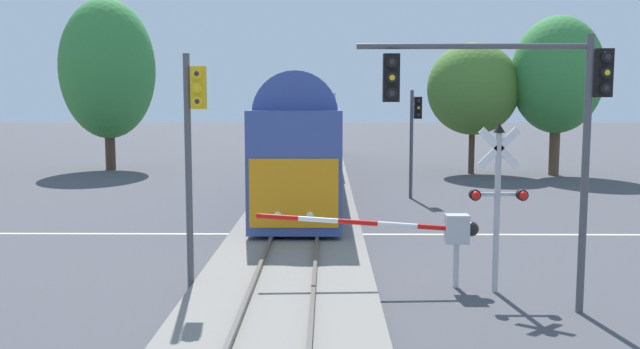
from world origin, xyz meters
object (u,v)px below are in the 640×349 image
at_px(crossing_gate_near, 434,230).
at_px(traffic_signal_median, 193,133).
at_px(pine_left_background, 108,69).
at_px(maple_right_background, 557,75).
at_px(traffic_signal_far_side, 415,126).
at_px(traffic_signal_near_right, 522,103).
at_px(oak_far_right, 473,89).
at_px(crossing_signal_mast, 498,190).
at_px(commuter_train, 309,131).

relative_size(crossing_gate_near, traffic_signal_median, 0.96).
height_order(pine_left_background, maple_right_background, pine_left_background).
xyz_separation_m(traffic_signal_far_side, pine_left_background, (-18.08, 12.55, 3.14)).
bearing_deg(traffic_signal_near_right, traffic_signal_median, 165.99).
height_order(traffic_signal_near_right, oak_far_right, oak_far_right).
xyz_separation_m(crossing_signal_mast, pine_left_background, (-18.07, 27.93, 4.02)).
xyz_separation_m(traffic_signal_near_right, traffic_signal_far_side, (-0.05, 16.93, -1.15)).
bearing_deg(crossing_gate_near, pine_left_background, 121.19).
relative_size(pine_left_background, oak_far_right, 1.37).
distance_m(crossing_signal_mast, traffic_signal_median, 7.31).
distance_m(traffic_signal_median, traffic_signal_far_side, 16.75).
height_order(crossing_gate_near, crossing_signal_mast, crossing_signal_mast).
xyz_separation_m(crossing_gate_near, maple_right_background, (11.08, 24.67, 4.56)).
height_order(traffic_signal_far_side, maple_right_background, maple_right_background).
relative_size(crossing_gate_near, maple_right_background, 0.57).
xyz_separation_m(crossing_gate_near, pine_left_background, (-16.66, 27.52, 5.05)).
bearing_deg(pine_left_background, crossing_signal_mast, -57.10).
xyz_separation_m(crossing_gate_near, traffic_signal_near_right, (1.46, -1.96, 3.06)).
relative_size(crossing_signal_mast, traffic_signal_median, 0.71).
xyz_separation_m(crossing_gate_near, crossing_signal_mast, (1.41, -0.41, 1.03)).
height_order(traffic_signal_near_right, pine_left_background, pine_left_background).
relative_size(traffic_signal_median, traffic_signal_far_side, 1.13).
relative_size(commuter_train, crossing_gate_near, 7.19).
relative_size(traffic_signal_median, pine_left_background, 0.52).
xyz_separation_m(pine_left_background, oak_far_right, (22.95, -1.99, -1.30)).
distance_m(crossing_gate_near, traffic_signal_near_right, 3.92).
bearing_deg(maple_right_background, traffic_signal_far_side, -134.86).
height_order(crossing_gate_near, traffic_signal_median, traffic_signal_median).
height_order(traffic_signal_near_right, maple_right_background, maple_right_background).
bearing_deg(crossing_gate_near, traffic_signal_median, -178.49).
height_order(traffic_signal_far_side, pine_left_background, pine_left_background).
bearing_deg(crossing_signal_mast, traffic_signal_median, 177.91).
relative_size(crossing_gate_near, crossing_signal_mast, 1.34).
distance_m(crossing_signal_mast, traffic_signal_near_right, 2.55).
bearing_deg(traffic_signal_near_right, commuter_train, 101.76).
bearing_deg(crossing_signal_mast, traffic_signal_near_right, -87.93).
bearing_deg(traffic_signal_near_right, oak_far_right, 80.05).
distance_m(traffic_signal_near_right, maple_right_background, 28.36).
bearing_deg(traffic_signal_near_right, pine_left_background, 121.59).
distance_m(traffic_signal_median, traffic_signal_near_right, 7.50).
bearing_deg(pine_left_background, commuter_train, -21.17).
bearing_deg(traffic_signal_far_side, maple_right_background, 45.14).
height_order(traffic_signal_far_side, oak_far_right, oak_far_right).
height_order(crossing_signal_mast, traffic_signal_near_right, traffic_signal_near_right).
height_order(crossing_gate_near, traffic_signal_far_side, traffic_signal_far_side).
distance_m(crossing_signal_mast, maple_right_background, 27.12).
bearing_deg(oak_far_right, commuter_train, -162.85).
height_order(crossing_signal_mast, oak_far_right, oak_far_right).
bearing_deg(crossing_signal_mast, traffic_signal_far_side, 89.97).
bearing_deg(commuter_train, pine_left_background, 158.83).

